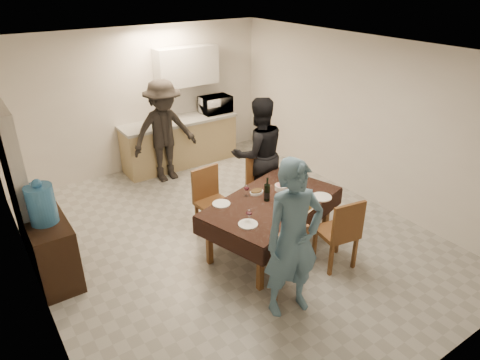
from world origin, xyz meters
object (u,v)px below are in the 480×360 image
at_px(wine_bottle, 267,189).
at_px(person_kitchen, 164,132).
at_px(person_near, 293,240).
at_px(person_far, 259,154).
at_px(dining_table, 272,203).
at_px(water_pitcher, 295,189).
at_px(savoury_tart, 297,209).
at_px(console, 52,251).
at_px(water_jug, 41,204).
at_px(microwave, 216,104).

relative_size(wine_bottle, person_kitchen, 0.18).
relative_size(person_near, person_far, 1.02).
xyz_separation_m(dining_table, person_far, (0.55, 1.05, 0.20)).
height_order(water_pitcher, person_far, person_far).
distance_m(person_near, person_far, 2.37).
bearing_deg(person_far, savoury_tart, 85.47).
relative_size(console, person_near, 0.49).
height_order(water_jug, person_near, person_near).
bearing_deg(water_pitcher, water_jug, 161.47).
bearing_deg(wine_bottle, microwave, 70.08).
bearing_deg(microwave, water_pitcher, 77.10).
height_order(water_jug, water_pitcher, water_jug).
xyz_separation_m(person_near, person_far, (1.10, 2.10, -0.01)).
height_order(wine_bottle, person_kitchen, person_kitchen).
xyz_separation_m(water_pitcher, person_kitchen, (-0.58, 2.82, 0.08)).
bearing_deg(water_jug, microwave, 31.66).
bearing_deg(wine_bottle, water_pitcher, -14.04).
bearing_deg(microwave, dining_table, 71.16).
relative_size(console, person_kitchen, 0.49).
xyz_separation_m(water_pitcher, savoury_tart, (-0.25, -0.33, -0.08)).
distance_m(water_pitcher, microwave, 3.36).
bearing_deg(microwave, person_kitchen, 18.72).
height_order(console, savoury_tart, console).
relative_size(dining_table, person_far, 1.17).
bearing_deg(dining_table, wine_bottle, 118.22).
bearing_deg(person_near, microwave, 80.10).
height_order(console, microwave, microwave).
xyz_separation_m(savoury_tart, person_far, (0.45, 1.43, 0.15)).
height_order(dining_table, person_kitchen, person_kitchen).
bearing_deg(water_jug, savoury_tart, -26.03).
bearing_deg(water_jug, dining_table, -19.85).
xyz_separation_m(microwave, person_far, (-0.55, -2.17, -0.18)).
xyz_separation_m(wine_bottle, savoury_tart, (0.15, -0.43, -0.14)).
distance_m(savoury_tart, person_near, 0.95).
bearing_deg(person_kitchen, console, -142.33).
height_order(console, water_jug, water_jug).
relative_size(console, water_jug, 1.93).
bearing_deg(person_near, dining_table, 73.57).
bearing_deg(person_near, water_pitcher, 59.23).
relative_size(savoury_tart, microwave, 0.65).
bearing_deg(water_pitcher, person_far, 79.70).
bearing_deg(person_far, person_near, 75.29).
relative_size(dining_table, savoury_tart, 5.46).
distance_m(wine_bottle, person_kitchen, 2.73).
bearing_deg(console, person_near, -44.12).
height_order(savoury_tart, microwave, microwave).
bearing_deg(wine_bottle, person_near, -114.44).
xyz_separation_m(water_jug, person_far, (3.15, 0.11, -0.16)).
relative_size(water_jug, wine_bottle, 1.43).
height_order(console, wine_bottle, wine_bottle).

